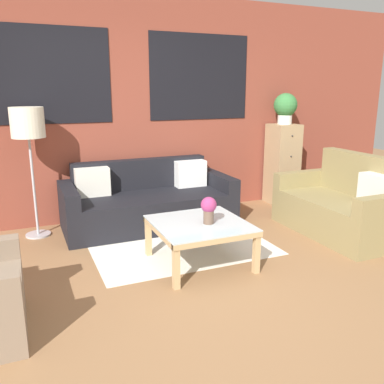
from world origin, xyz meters
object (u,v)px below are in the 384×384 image
settee_vintage (342,208)px  floor_lamp (28,128)px  couch_dark (148,203)px  drawer_cabinet (282,164)px  coffee_table (200,229)px  flower_vase (209,208)px  potted_plant (285,107)px

settee_vintage → floor_lamp: floor_lamp is taller
couch_dark → floor_lamp: size_ratio=1.40×
drawer_cabinet → coffee_table: bearing=-142.7°
settee_vintage → flower_vase: size_ratio=5.75×
flower_vase → drawer_cabinet: bearing=39.2°
couch_dark → settee_vintage: 2.31m
coffee_table → couch_dark: bearing=94.6°
settee_vintage → drawer_cabinet: size_ratio=1.28×
couch_dark → coffee_table: couch_dark is taller
floor_lamp → couch_dark: bearing=-5.7°
coffee_table → potted_plant: bearing=37.3°
potted_plant → flower_vase: 2.66m
couch_dark → settee_vintage: (1.99, -1.18, 0.03)m
couch_dark → coffee_table: size_ratio=2.39×
couch_dark → flower_vase: bearing=-83.0°
floor_lamp → potted_plant: bearing=1.4°
potted_plant → flower_vase: potted_plant is taller
drawer_cabinet → couch_dark: bearing=-174.2°
coffee_table → floor_lamp: bearing=134.0°
floor_lamp → potted_plant: size_ratio=3.36×
couch_dark → potted_plant: bearing=5.8°
settee_vintage → floor_lamp: (-3.28, 1.31, 0.93)m
couch_dark → settee_vintage: size_ratio=1.39×
settee_vintage → coffee_table: 1.89m
couch_dark → coffee_table: (0.11, -1.32, 0.08)m
floor_lamp → drawer_cabinet: bearing=1.4°
floor_lamp → settee_vintage: bearing=-21.8°
coffee_table → floor_lamp: 2.20m
drawer_cabinet → flower_vase: drawer_cabinet is taller
floor_lamp → flower_vase: bearing=-45.9°
coffee_table → floor_lamp: (-1.40, 1.45, 0.88)m
couch_dark → floor_lamp: (-1.29, 0.13, 0.96)m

